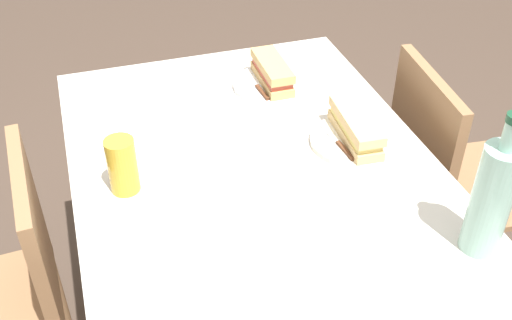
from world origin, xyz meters
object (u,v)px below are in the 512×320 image
at_px(plate_far, 272,85).
at_px(water_bottle, 492,198).
at_px(baguette_sandwich_near, 356,127).
at_px(beer_glass, 122,166).
at_px(knife_far, 257,86).
at_px(chair_far, 9,298).
at_px(baguette_sandwich_far, 272,72).
at_px(dining_table, 256,200).
at_px(plate_near, 354,141).
at_px(chair_near, 444,178).
at_px(knife_near, 338,142).

relative_size(plate_far, water_bottle, 0.69).
bearing_deg(baguette_sandwich_near, plate_far, 18.45).
bearing_deg(beer_glass, water_bottle, -121.23).
relative_size(knife_far, beer_glass, 1.33).
xyz_separation_m(chair_far, baguette_sandwich_far, (0.34, -0.78, 0.31)).
xyz_separation_m(dining_table, plate_near, (0.02, -0.27, 0.12)).
height_order(baguette_sandwich_near, knife_far, baguette_sandwich_near).
height_order(chair_near, plate_near, chair_near).
height_order(baguette_sandwich_near, water_bottle, water_bottle).
distance_m(plate_far, baguette_sandwich_far, 0.04).
bearing_deg(beer_glass, chair_near, -84.90).
relative_size(dining_table, chair_far, 1.42).
relative_size(water_bottle, beer_glass, 2.38).
bearing_deg(water_bottle, chair_far, 67.96).
height_order(chair_far, baguette_sandwich_far, chair_far).
xyz_separation_m(plate_near, water_bottle, (-0.41, -0.09, 0.12)).
xyz_separation_m(knife_far, beer_glass, (-0.32, 0.42, 0.05)).
bearing_deg(plate_near, baguette_sandwich_far, 18.45).
height_order(chair_far, baguette_sandwich_near, chair_far).
height_order(knife_far, beer_glass, beer_glass).
distance_m(chair_far, chair_near, 1.26).
relative_size(chair_near, water_bottle, 2.62).
bearing_deg(chair_near, water_bottle, 150.73).
bearing_deg(beer_glass, dining_table, -91.98).
bearing_deg(beer_glass, knife_near, -90.13).
relative_size(dining_table, baguette_sandwich_far, 6.06).
distance_m(baguette_sandwich_near, water_bottle, 0.43).
relative_size(knife_far, water_bottle, 0.56).
bearing_deg(chair_far, beer_glass, -89.04).
distance_m(chair_near, plate_near, 0.46).
bearing_deg(chair_far, baguette_sandwich_near, -89.23).
relative_size(chair_far, baguette_sandwich_near, 3.82).
bearing_deg(chair_far, knife_near, -89.72).
relative_size(chair_far, plate_far, 3.78).
relative_size(plate_near, water_bottle, 0.69).
distance_m(dining_table, baguette_sandwich_near, 0.31).
distance_m(dining_table, chair_far, 0.65).
xyz_separation_m(plate_near, knife_near, (-0.01, 0.05, 0.01)).
xyz_separation_m(dining_table, water_bottle, (-0.39, -0.35, 0.24)).
xyz_separation_m(baguette_sandwich_near, water_bottle, (-0.41, -0.09, 0.08)).
bearing_deg(dining_table, knife_far, -17.95).
bearing_deg(chair_near, dining_table, 98.55).
bearing_deg(chair_far, chair_near, -85.94).
height_order(baguette_sandwich_far, knife_far, baguette_sandwich_far).
height_order(water_bottle, beer_glass, water_bottle).
relative_size(plate_far, beer_glass, 1.65).
height_order(plate_near, water_bottle, water_bottle).
height_order(dining_table, chair_far, chair_far).
height_order(plate_far, beer_glass, beer_glass).
height_order(plate_far, knife_far, knife_far).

